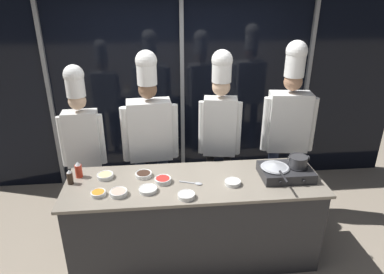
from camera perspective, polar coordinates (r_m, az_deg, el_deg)
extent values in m
plane|color=gray|center=(3.83, 0.38, -18.87)|extent=(24.00, 24.00, 0.00)
cube|color=black|center=(4.61, -1.68, 8.08)|extent=(6.02, 0.04, 2.70)
cube|color=gray|center=(4.77, -22.69, 6.79)|extent=(0.05, 0.05, 2.70)
cube|color=gray|center=(4.56, -1.64, 7.93)|extent=(0.05, 0.05, 2.70)
cube|color=gray|center=(4.97, 18.56, 8.05)|extent=(0.05, 0.05, 2.70)
cube|color=#2D2D30|center=(3.55, 0.40, -13.74)|extent=(2.38, 0.72, 0.86)
cube|color=gray|center=(3.30, 0.43, -7.57)|extent=(2.45, 0.76, 0.03)
cube|color=#28282B|center=(3.46, 15.34, -5.68)|extent=(0.49, 0.36, 0.10)
cylinder|color=black|center=(3.40, 13.66, -5.02)|extent=(0.20, 0.20, 0.01)
cylinder|color=black|center=(3.27, 14.60, -7.42)|extent=(0.03, 0.01, 0.03)
cylinder|color=black|center=(3.47, 17.18, -4.76)|extent=(0.20, 0.20, 0.01)
cylinder|color=black|center=(3.35, 18.24, -7.09)|extent=(0.03, 0.01, 0.03)
cylinder|color=#ADAFB5|center=(3.39, 13.68, -4.87)|extent=(0.26, 0.26, 0.01)
cone|color=#ADAFB5|center=(3.38, 13.70, -4.60)|extent=(0.27, 0.27, 0.04)
cylinder|color=black|center=(3.19, 15.02, -6.41)|extent=(0.02, 0.21, 0.02)
cylinder|color=#333335|center=(3.45, 17.29, -3.94)|extent=(0.17, 0.17, 0.10)
torus|color=#333335|center=(3.43, 17.39, -3.19)|extent=(0.18, 0.18, 0.01)
torus|color=#333335|center=(3.40, 15.83, -3.56)|extent=(0.01, 0.05, 0.05)
torus|color=#333335|center=(3.47, 18.85, -3.36)|extent=(0.01, 0.05, 0.05)
cylinder|color=red|center=(3.50, -18.36, -5.40)|extent=(0.07, 0.07, 0.13)
cone|color=white|center=(3.46, -18.53, -4.20)|extent=(0.06, 0.06, 0.04)
cylinder|color=#332319|center=(3.41, -19.66, -6.49)|extent=(0.06, 0.06, 0.12)
cone|color=white|center=(3.38, -19.83, -5.39)|extent=(0.05, 0.05, 0.03)
cylinder|color=white|center=(3.14, -12.13, -9.13)|extent=(0.16, 0.16, 0.04)
torus|color=white|center=(3.13, -12.17, -8.81)|extent=(0.16, 0.16, 0.01)
cylinder|color=#EAA893|center=(3.14, -12.15, -8.95)|extent=(0.13, 0.13, 0.02)
cylinder|color=white|center=(3.39, -8.07, -6.24)|extent=(0.16, 0.16, 0.04)
torus|color=white|center=(3.38, -8.09, -5.97)|extent=(0.16, 0.16, 0.01)
cylinder|color=#382319|center=(3.38, -8.08, -6.09)|extent=(0.13, 0.13, 0.02)
cylinder|color=white|center=(3.27, -4.88, -7.20)|extent=(0.16, 0.16, 0.04)
torus|color=white|center=(3.26, -4.89, -6.88)|extent=(0.16, 0.16, 0.01)
cylinder|color=red|center=(3.26, -4.89, -7.02)|extent=(0.13, 0.13, 0.02)
cylinder|color=white|center=(3.18, -15.36, -9.09)|extent=(0.13, 0.13, 0.03)
torus|color=white|center=(3.17, -15.39, -8.82)|extent=(0.13, 0.13, 0.01)
cylinder|color=orange|center=(3.18, -15.38, -8.94)|extent=(0.11, 0.11, 0.02)
cylinder|color=white|center=(3.44, -14.26, -6.33)|extent=(0.16, 0.16, 0.04)
torus|color=white|center=(3.43, -14.29, -6.06)|extent=(0.16, 0.16, 0.01)
cylinder|color=#E0C689|center=(3.43, -14.27, -6.18)|extent=(0.13, 0.13, 0.02)
cylinder|color=white|center=(3.04, -0.95, -9.77)|extent=(0.15, 0.15, 0.04)
torus|color=white|center=(3.03, -0.95, -9.47)|extent=(0.15, 0.15, 0.01)
cylinder|color=silver|center=(3.03, -0.95, -9.61)|extent=(0.12, 0.12, 0.02)
cylinder|color=white|center=(3.15, -7.33, -8.73)|extent=(0.17, 0.17, 0.03)
torus|color=white|center=(3.14, -7.35, -8.48)|extent=(0.17, 0.17, 0.01)
cylinder|color=silver|center=(3.15, -7.34, -8.58)|extent=(0.14, 0.14, 0.02)
cylinder|color=white|center=(3.25, 6.79, -7.57)|extent=(0.15, 0.15, 0.04)
torus|color=white|center=(3.24, 6.81, -7.30)|extent=(0.15, 0.15, 0.01)
cylinder|color=white|center=(3.25, 6.80, -7.42)|extent=(0.12, 0.12, 0.02)
cube|color=#B2B5BA|center=(3.26, -0.85, -7.58)|extent=(0.15, 0.06, 0.01)
ellipsoid|color=#B2B5BA|center=(3.23, 1.10, -7.78)|extent=(0.08, 0.07, 0.02)
cylinder|color=#232326|center=(4.21, -15.27, -8.85)|extent=(0.09, 0.09, 0.77)
cylinder|color=#232326|center=(4.24, -17.96, -8.96)|extent=(0.09, 0.09, 0.77)
cube|color=white|center=(3.90, -17.79, -0.24)|extent=(0.37, 0.21, 0.62)
cylinder|color=white|center=(3.85, -14.87, -0.38)|extent=(0.07, 0.07, 0.57)
cylinder|color=white|center=(3.92, -20.73, -0.74)|extent=(0.07, 0.07, 0.57)
sphere|color=beige|center=(3.76, -18.59, 5.69)|extent=(0.18, 0.18, 0.18)
cylinder|color=white|center=(3.71, -18.91, 8.08)|extent=(0.19, 0.19, 0.23)
sphere|color=white|center=(3.69, -19.15, 9.77)|extent=(0.21, 0.21, 0.21)
cylinder|color=#2D3856|center=(4.12, -4.74, -8.28)|extent=(0.12, 0.12, 0.82)
cylinder|color=#2D3856|center=(4.11, -8.34, -8.56)|extent=(0.12, 0.12, 0.82)
cube|color=white|center=(3.77, -7.05, 1.20)|extent=(0.48, 0.28, 0.67)
cylinder|color=white|center=(3.77, -3.03, 0.97)|extent=(0.09, 0.09, 0.61)
cylinder|color=white|center=(3.75, -11.00, 0.42)|extent=(0.09, 0.09, 0.61)
sphere|color=brown|center=(3.63, -7.41, 7.86)|extent=(0.20, 0.20, 0.20)
cylinder|color=white|center=(3.58, -7.56, 10.55)|extent=(0.21, 0.21, 0.24)
sphere|color=white|center=(3.56, -7.66, 12.46)|extent=(0.22, 0.22, 0.22)
cylinder|color=#232326|center=(4.18, 5.69, -7.79)|extent=(0.09, 0.09, 0.82)
cylinder|color=#232326|center=(4.18, 2.94, -7.71)|extent=(0.09, 0.09, 0.82)
cube|color=white|center=(3.85, 4.65, 1.77)|extent=(0.39, 0.25, 0.67)
cylinder|color=white|center=(3.83, 7.67, 1.38)|extent=(0.07, 0.07, 0.61)
cylinder|color=white|center=(3.83, 1.62, 1.57)|extent=(0.07, 0.07, 0.61)
sphere|color=beige|center=(3.70, 4.89, 8.33)|extent=(0.20, 0.20, 0.20)
cylinder|color=white|center=(3.66, 4.98, 10.88)|extent=(0.21, 0.21, 0.23)
sphere|color=white|center=(3.64, 5.04, 12.64)|extent=(0.22, 0.22, 0.22)
cylinder|color=#2D3856|center=(4.40, 16.24, -6.87)|extent=(0.12, 0.12, 0.84)
cylinder|color=#2D3856|center=(4.34, 13.02, -6.93)|extent=(0.12, 0.12, 0.84)
cube|color=white|center=(4.05, 15.74, 2.45)|extent=(0.48, 0.29, 0.68)
cylinder|color=white|center=(4.09, 19.29, 1.95)|extent=(0.09, 0.09, 0.63)
cylinder|color=white|center=(3.96, 12.25, 2.09)|extent=(0.09, 0.09, 0.63)
sphere|color=#A87A5B|center=(3.91, 16.49, 8.84)|extent=(0.20, 0.20, 0.20)
cylinder|color=white|center=(3.87, 16.82, 11.56)|extent=(0.21, 0.21, 0.27)
sphere|color=white|center=(3.84, 17.06, 13.53)|extent=(0.23, 0.23, 0.23)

